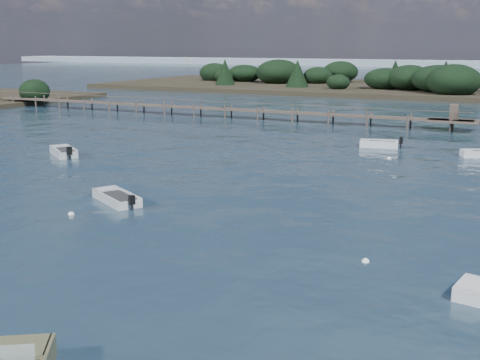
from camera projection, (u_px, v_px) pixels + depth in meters
The scene contains 9 objects.
ground at pixel (431, 116), 73.56m from camera, with size 400.00×400.00×0.00m, color #162734.
tender_far_white at pixel (379, 145), 51.44m from camera, with size 3.64×1.83×1.22m.
dinghy_mid_grey at pixel (117, 199), 33.62m from camera, with size 3.95×3.09×1.03m.
tender_far_grey at pixel (64, 153), 47.64m from camera, with size 3.72×3.19×1.27m.
buoy_b at pixel (366, 262), 24.37m from camera, with size 0.32×0.32×0.32m, color white.
buoy_c at pixel (71, 215), 31.15m from camera, with size 0.32×0.32×0.32m, color white.
buoy_e at pixel (389, 159), 46.35m from camera, with size 0.32×0.32×0.32m, color white.
jetty at pixel (228, 109), 72.08m from camera, with size 64.50×3.20×3.40m.
distant_haze at pixel (278, 64), 261.05m from camera, with size 280.00×20.00×2.40m, color #8296A1.
Camera 1 is at (11.08, -16.30, 8.63)m, focal length 45.00 mm.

